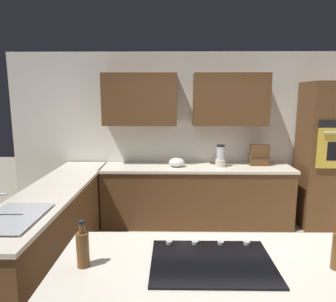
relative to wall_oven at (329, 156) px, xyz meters
The scene contains 14 objects.
ground_plane 2.74m from the wall_oven, 42.84° to the left, with size 14.00×14.00×0.00m, color #9E937F.
wall_back 1.99m from the wall_oven, ahead, with size 6.00×0.44×2.60m.
lower_cabinets_back 2.05m from the wall_oven, ahead, with size 2.80×0.60×0.86m, color brown.
countertop_back 1.96m from the wall_oven, ahead, with size 2.84×0.64×0.04m, color silver.
lower_cabinets_side 3.90m from the wall_oven, 17.62° to the left, with size 0.60×2.90×0.86m, color brown.
countertop_side 3.86m from the wall_oven, 17.62° to the left, with size 0.64×2.94×0.04m, color silver.
island_top 3.43m from the wall_oven, 52.93° to the left, with size 1.97×0.89×0.04m, color silver.
wall_oven is the anchor object (origin of this frame).
sink_unit 4.21m from the wall_oven, 29.09° to the left, with size 0.46×0.70×0.23m.
cooktop 3.42m from the wall_oven, 52.87° to the left, with size 0.76×0.56×0.03m.
blender 1.60m from the wall_oven, ahead, with size 0.15×0.15×0.33m.
mixing_bowl 2.25m from the wall_oven, ahead, with size 0.23×0.23×0.13m, color white.
spice_rack 1.00m from the wall_oven, ahead, with size 0.28×0.11×0.32m.
oil_bottle 3.98m from the wall_oven, 44.19° to the left, with size 0.08×0.08×0.30m.
Camera 1 is at (0.46, 2.81, 1.93)m, focal length 33.20 mm.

